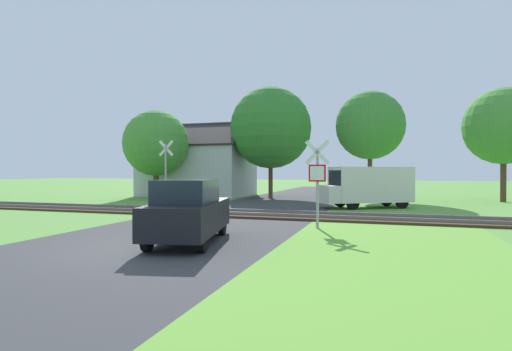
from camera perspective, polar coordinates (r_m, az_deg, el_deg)
The scene contains 13 objects.
ground_plane at distance 11.17m, azimuth -17.09°, elevation -9.79°, with size 160.00×160.00×0.00m, color #5B933D.
road_asphalt at distance 12.84m, azimuth -11.93°, elevation -8.39°, with size 7.22×80.00×0.01m, color #38383A.
grass_verge at distance 7.31m, azimuth 20.34°, elevation -15.40°, with size 6.00×20.00×0.01m, color #64A237.
rail_track at distance 18.30m, azimuth -2.46°, elevation -5.49°, with size 60.00×2.60×0.22m.
stop_sign_near at distance 14.14m, azimuth 8.76°, elevation -0.31°, with size 0.88×0.15×3.11m.
crossing_sign_far at distance 22.19m, azimuth -12.77°, elevation 0.90°, with size 0.88×0.12×3.69m.
house at distance 33.16m, azimuth -8.22°, elevation 0.91°, with size 8.66×6.68×5.94m.
tree_far at distance 30.49m, azimuth 31.88°, elevation 5.99°, with size 4.94×4.94×7.39m.
tree_center at distance 29.80m, azimuth 2.10°, elevation 6.81°, with size 6.02×6.02×8.22m.
tree_right at distance 29.20m, azimuth 15.98°, elevation 6.88°, with size 4.78×4.78×7.59m.
tree_left at distance 30.32m, azimuth -14.10°, elevation 4.48°, with size 4.81×4.81×6.46m.
mail_truck at distance 22.57m, azimuth 15.65°, elevation -1.35°, with size 5.16×4.08×2.24m.
parked_car at distance 11.41m, azimuth -9.62°, elevation -5.01°, with size 2.45×4.26×1.78m.
Camera 1 is at (6.28, -9.02, 2.02)m, focal length 28.00 mm.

